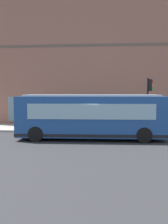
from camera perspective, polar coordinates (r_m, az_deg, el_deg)
name	(u,v)px	position (r m, az deg, el deg)	size (l,w,h in m)	color
ground	(82,139)	(18.27, -0.52, -5.89)	(120.00, 120.00, 0.00)	#2D2D30
sidewalk_curb	(87,129)	(22.96, 0.76, -3.60)	(4.37, 40.00, 0.15)	#9E9991
building_corner	(92,58)	(28.59, 1.75, 11.64)	(6.93, 22.76, 13.79)	#8C5B4C
city_bus_nearside	(91,117)	(18.08, 1.56, -1.03)	(2.92, 10.13, 3.07)	#1E478C
traffic_light_near_corner	(149,94)	(21.08, 13.87, 3.70)	(0.32, 0.49, 4.18)	black
pedestrian_walking_along_curb	(26,116)	(25.46, -12.35, -0.75)	(0.32, 0.32, 1.55)	#3359A5
pedestrian_near_hydrant	(81,118)	(22.35, -0.71, -1.32)	(0.32, 0.32, 1.57)	black
newspaper_vending_box	(60,122)	(23.22, -5.25, -2.22)	(0.44, 0.43, 0.90)	#BF3F19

